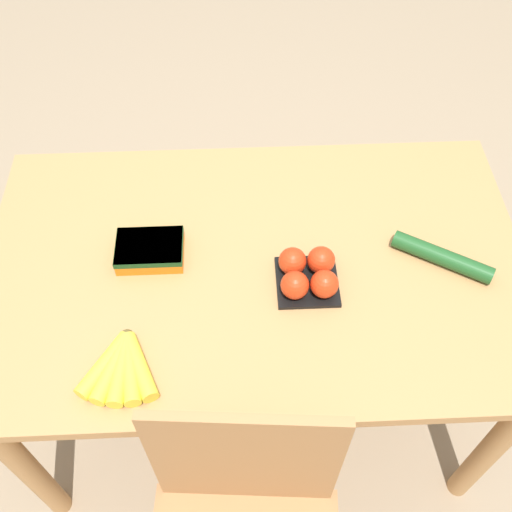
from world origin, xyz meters
TOP-DOWN VIEW (x-y plane):
  - ground_plane at (0.00, 0.00)m, footprint 12.00×12.00m
  - dining_table at (0.00, 0.00)m, footprint 1.33×0.82m
  - banana_bunch at (0.30, 0.27)m, footprint 0.18×0.18m
  - tomato_pack at (-0.12, 0.06)m, footprint 0.15×0.15m
  - carrot_bag at (0.26, -0.03)m, footprint 0.16×0.12m
  - cucumber_near at (-0.45, 0.02)m, footprint 0.23×0.16m

SIDE VIEW (x-z plane):
  - ground_plane at x=0.00m, z-range 0.00..0.00m
  - dining_table at x=0.00m, z-range 0.26..0.99m
  - banana_bunch at x=0.30m, z-range 0.73..0.76m
  - cucumber_near at x=-0.45m, z-range 0.73..0.77m
  - carrot_bag at x=0.26m, z-range 0.73..0.78m
  - tomato_pack at x=-0.12m, z-range 0.73..0.80m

